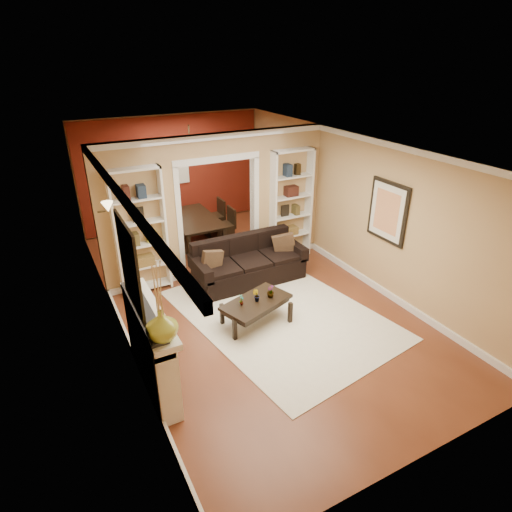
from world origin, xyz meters
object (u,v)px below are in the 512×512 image
bookshelf_left (140,232)px  bookshelf_right (291,205)px  coffee_table (256,312)px  fireplace (153,348)px  sofa (249,261)px  dining_table (195,230)px

bookshelf_left → bookshelf_right: 3.10m
coffee_table → bookshelf_left: size_ratio=0.49×
bookshelf_right → bookshelf_left: bearing=180.0°
bookshelf_right → fireplace: (-3.64, -2.53, -0.57)m
coffee_table → fireplace: (-1.83, -0.61, 0.37)m
sofa → coffee_table: (-0.55, -1.34, -0.21)m
bookshelf_right → dining_table: 2.37m
bookshelf_left → fireplace: 2.65m
sofa → coffee_table: size_ratio=1.92×
coffee_table → dining_table: dining_table is taller
sofa → bookshelf_left: bearing=162.5°
fireplace → bookshelf_right: bearing=34.8°
sofa → coffee_table: bearing=-112.4°
bookshelf_right → dining_table: size_ratio=1.30×
fireplace → dining_table: size_ratio=0.96×
sofa → dining_table: size_ratio=1.21×
bookshelf_left → dining_table: bearing=45.5°
sofa → bookshelf_left: 2.06m
bookshelf_left → dining_table: size_ratio=1.30×
bookshelf_right → fireplace: size_ratio=1.35×
sofa → bookshelf_left: size_ratio=0.93×
bookshelf_right → dining_table: bookshelf_right is taller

